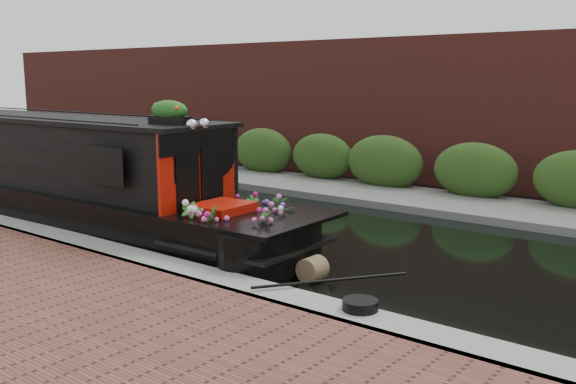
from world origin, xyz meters
The scene contains 8 objects.
ground centered at (0.00, 0.00, 0.00)m, with size 80.00×80.00×0.00m, color black.
near_bank_coping centered at (0.00, -3.30, 0.00)m, with size 40.00×0.60×0.50m, color gray.
far_bank_path centered at (0.00, 4.20, 0.00)m, with size 40.00×2.40×0.34m, color #61625D.
far_hedge centered at (0.00, 5.10, 0.00)m, with size 40.00×1.10×2.80m, color #284617.
far_brick_wall centered at (0.00, 7.20, 0.00)m, with size 40.00×1.00×8.00m, color maroon.
narrowboat centered at (-3.55, -2.03, 0.82)m, with size 11.78×2.45×2.74m.
rope_fender centered at (2.78, -2.03, 0.18)m, with size 0.36×0.36×0.34m, color brown.
coiled_mooring_rope centered at (4.28, -3.16, 0.31)m, with size 0.42×0.42×0.12m, color black.
Camera 1 is at (7.99, -9.20, 2.90)m, focal length 40.00 mm.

